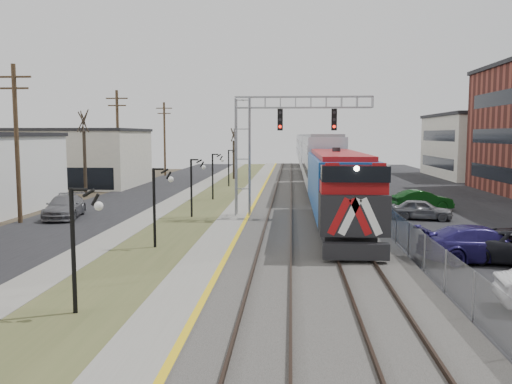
{
  "coord_description": "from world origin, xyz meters",
  "views": [
    {
      "loc": [
        2.73,
        -8.09,
        5.62
      ],
      "look_at": [
        0.88,
        20.39,
        2.6
      ],
      "focal_mm": 38.0,
      "sensor_mm": 36.0,
      "label": 1
    }
  ],
  "objects": [
    {
      "name": "lampposts",
      "position": [
        -4.0,
        18.29,
        2.0
      ],
      "size": [
        0.14,
        62.14,
        4.0
      ],
      "color": "black",
      "rests_on": "ground"
    },
    {
      "name": "utility_poles",
      "position": [
        -14.5,
        25.0,
        5.0
      ],
      "size": [
        0.28,
        80.28,
        10.0
      ],
      "color": "#4C3823",
      "rests_on": "ground"
    },
    {
      "name": "sidewalk",
      "position": [
        -7.0,
        35.0,
        0.04
      ],
      "size": [
        2.0,
        120.0,
        0.08
      ],
      "primitive_type": "cube",
      "color": "gray",
      "rests_on": "ground"
    },
    {
      "name": "track_near",
      "position": [
        2.0,
        35.0,
        0.28
      ],
      "size": [
        1.58,
        120.0,
        0.15
      ],
      "color": "#2D2119",
      "rests_on": "ballast_bed"
    },
    {
      "name": "car_street_b",
      "position": [
        -12.49,
        27.14,
        0.76
      ],
      "size": [
        3.04,
        5.51,
        1.51
      ],
      "primitive_type": "imported",
      "rotation": [
        0.0,
        0.0,
        0.18
      ],
      "color": "slate",
      "rests_on": "ground"
    },
    {
      "name": "track_far",
      "position": [
        5.5,
        35.0,
        0.28
      ],
      "size": [
        1.58,
        120.0,
        0.15
      ],
      "color": "#2D2119",
      "rests_on": "ballast_bed"
    },
    {
      "name": "car_lot_d",
      "position": [
        11.11,
        15.96,
        0.8
      ],
      "size": [
        5.74,
        2.95,
        1.59
      ],
      "primitive_type": "imported",
      "rotation": [
        0.0,
        0.0,
        1.71
      ],
      "color": "navy",
      "rests_on": "ground"
    },
    {
      "name": "bare_trees",
      "position": [
        -12.66,
        38.91,
        2.7
      ],
      "size": [
        12.3,
        42.3,
        5.95
      ],
      "color": "#382D23",
      "rests_on": "ground"
    },
    {
      "name": "platform_edge",
      "position": [
        -0.12,
        35.0,
        0.24
      ],
      "size": [
        0.24,
        120.0,
        0.01
      ],
      "primitive_type": "cube",
      "color": "gold",
      "rests_on": "platform"
    },
    {
      "name": "ballast_bed",
      "position": [
        4.0,
        35.0,
        0.1
      ],
      "size": [
        8.0,
        120.0,
        0.2
      ],
      "primitive_type": "cube",
      "color": "#595651",
      "rests_on": "ground"
    },
    {
      "name": "parking_lot",
      "position": [
        16.0,
        35.0,
        0.02
      ],
      "size": [
        16.0,
        120.0,
        0.04
      ],
      "primitive_type": "cube",
      "color": "black",
      "rests_on": "ground"
    },
    {
      "name": "signal_gantry",
      "position": [
        1.22,
        27.99,
        5.59
      ],
      "size": [
        9.0,
        1.07,
        8.15
      ],
      "color": "gray",
      "rests_on": "ground"
    },
    {
      "name": "street_west",
      "position": [
        -11.5,
        35.0,
        0.02
      ],
      "size": [
        7.0,
        120.0,
        0.04
      ],
      "primitive_type": "cube",
      "color": "black",
      "rests_on": "ground"
    },
    {
      "name": "train",
      "position": [
        5.5,
        70.62,
        2.94
      ],
      "size": [
        3.0,
        108.65,
        5.33
      ],
      "color": "#12479A",
      "rests_on": "ground"
    },
    {
      "name": "fence",
      "position": [
        8.2,
        35.0,
        0.8
      ],
      "size": [
        0.04,
        120.0,
        1.6
      ],
      "primitive_type": "cube",
      "color": "gray",
      "rests_on": "ground"
    },
    {
      "name": "car_lot_e",
      "position": [
        11.37,
        27.98,
        0.67
      ],
      "size": [
        4.19,
        2.39,
        1.34
      ],
      "primitive_type": "imported",
      "rotation": [
        0.0,
        0.0,
        1.36
      ],
      "color": "slate",
      "rests_on": "ground"
    },
    {
      "name": "grass_median",
      "position": [
        -4.0,
        35.0,
        0.03
      ],
      "size": [
        4.0,
        120.0,
        0.06
      ],
      "primitive_type": "cube",
      "color": "#4A522C",
      "rests_on": "ground"
    },
    {
      "name": "platform",
      "position": [
        -1.0,
        35.0,
        0.12
      ],
      "size": [
        2.0,
        120.0,
        0.24
      ],
      "primitive_type": "cube",
      "color": "gray",
      "rests_on": "ground"
    },
    {
      "name": "car_lot_f",
      "position": [
        12.42,
        32.49,
        0.74
      ],
      "size": [
        4.73,
        2.45,
        1.49
      ],
      "primitive_type": "imported",
      "rotation": [
        0.0,
        0.0,
        1.77
      ],
      "color": "#0C3D10",
      "rests_on": "ground"
    }
  ]
}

